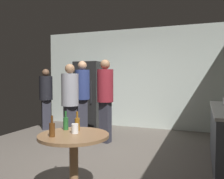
{
  "coord_description": "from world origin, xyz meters",
  "views": [
    {
      "loc": [
        1.83,
        -3.74,
        1.37
      ],
      "look_at": [
        0.36,
        0.1,
        1.16
      ],
      "focal_mm": 38.26,
      "sensor_mm": 36.0,
      "label": 1
    }
  ],
  "objects_px": {
    "person_in_maroon_shirt": "(105,94)",
    "person_in_navy_shirt": "(82,92)",
    "beer_bottle_brown": "(52,129)",
    "beer_bottle_green": "(66,123)",
    "foreground_table": "(74,143)",
    "person_in_black_shirt": "(46,94)",
    "plastic_cup_white": "(75,129)",
    "beer_bottle_amber": "(77,124)",
    "refrigerator": "(90,94)",
    "person_in_gray_shirt": "(70,98)"
  },
  "relations": [
    {
      "from": "refrigerator",
      "to": "beer_bottle_green",
      "type": "height_order",
      "value": "refrigerator"
    },
    {
      "from": "beer_bottle_brown",
      "to": "person_in_maroon_shirt",
      "type": "relative_size",
      "value": 0.13
    },
    {
      "from": "person_in_navy_shirt",
      "to": "plastic_cup_white",
      "type": "bearing_deg",
      "value": -6.77
    },
    {
      "from": "refrigerator",
      "to": "plastic_cup_white",
      "type": "relative_size",
      "value": 16.36
    },
    {
      "from": "beer_bottle_amber",
      "to": "person_in_maroon_shirt",
      "type": "relative_size",
      "value": 0.13
    },
    {
      "from": "person_in_black_shirt",
      "to": "person_in_navy_shirt",
      "type": "bearing_deg",
      "value": 31.46
    },
    {
      "from": "foreground_table",
      "to": "plastic_cup_white",
      "type": "bearing_deg",
      "value": 97.91
    },
    {
      "from": "plastic_cup_white",
      "to": "beer_bottle_amber",
      "type": "bearing_deg",
      "value": 109.09
    },
    {
      "from": "beer_bottle_green",
      "to": "person_in_black_shirt",
      "type": "xyz_separation_m",
      "value": [
        -2.3,
        2.72,
        0.11
      ]
    },
    {
      "from": "refrigerator",
      "to": "person_in_gray_shirt",
      "type": "xyz_separation_m",
      "value": [
        0.47,
        -1.82,
        0.06
      ]
    },
    {
      "from": "foreground_table",
      "to": "person_in_black_shirt",
      "type": "height_order",
      "value": "person_in_black_shirt"
    },
    {
      "from": "refrigerator",
      "to": "beer_bottle_green",
      "type": "distance_m",
      "value": 3.72
    },
    {
      "from": "beer_bottle_brown",
      "to": "beer_bottle_amber",
      "type": "bearing_deg",
      "value": 74.74
    },
    {
      "from": "person_in_maroon_shirt",
      "to": "person_in_black_shirt",
      "type": "bearing_deg",
      "value": -98.69
    },
    {
      "from": "beer_bottle_brown",
      "to": "plastic_cup_white",
      "type": "xyz_separation_m",
      "value": [
        0.15,
        0.22,
        -0.03
      ]
    },
    {
      "from": "plastic_cup_white",
      "to": "person_in_navy_shirt",
      "type": "bearing_deg",
      "value": 116.29
    },
    {
      "from": "beer_bottle_amber",
      "to": "plastic_cup_white",
      "type": "height_order",
      "value": "beer_bottle_amber"
    },
    {
      "from": "person_in_maroon_shirt",
      "to": "person_in_gray_shirt",
      "type": "bearing_deg",
      "value": -40.62
    },
    {
      "from": "beer_bottle_brown",
      "to": "refrigerator",
      "type": "bearing_deg",
      "value": 110.66
    },
    {
      "from": "refrigerator",
      "to": "person_in_gray_shirt",
      "type": "relative_size",
      "value": 1.1
    },
    {
      "from": "beer_bottle_amber",
      "to": "beer_bottle_brown",
      "type": "relative_size",
      "value": 1.0
    },
    {
      "from": "foreground_table",
      "to": "person_in_black_shirt",
      "type": "distance_m",
      "value": 3.83
    },
    {
      "from": "beer_bottle_green",
      "to": "plastic_cup_white",
      "type": "bearing_deg",
      "value": -32.52
    },
    {
      "from": "beer_bottle_amber",
      "to": "plastic_cup_white",
      "type": "distance_m",
      "value": 0.16
    },
    {
      "from": "beer_bottle_green",
      "to": "person_in_maroon_shirt",
      "type": "relative_size",
      "value": 0.13
    },
    {
      "from": "beer_bottle_green",
      "to": "person_in_navy_shirt",
      "type": "xyz_separation_m",
      "value": [
        -1.06,
        2.42,
        0.21
      ]
    },
    {
      "from": "person_in_maroon_shirt",
      "to": "person_in_navy_shirt",
      "type": "relative_size",
      "value": 1.0
    },
    {
      "from": "beer_bottle_green",
      "to": "plastic_cup_white",
      "type": "distance_m",
      "value": 0.24
    },
    {
      "from": "beer_bottle_brown",
      "to": "person_in_navy_shirt",
      "type": "bearing_deg",
      "value": 111.79
    },
    {
      "from": "refrigerator",
      "to": "person_in_navy_shirt",
      "type": "bearing_deg",
      "value": -72.46
    },
    {
      "from": "person_in_navy_shirt",
      "to": "beer_bottle_green",
      "type": "bearing_deg",
      "value": -9.42
    },
    {
      "from": "beer_bottle_amber",
      "to": "refrigerator",
      "type": "bearing_deg",
      "value": 114.08
    },
    {
      "from": "refrigerator",
      "to": "foreground_table",
      "type": "distance_m",
      "value": 3.96
    },
    {
      "from": "refrigerator",
      "to": "person_in_maroon_shirt",
      "type": "distance_m",
      "value": 1.69
    },
    {
      "from": "beer_bottle_brown",
      "to": "person_in_maroon_shirt",
      "type": "height_order",
      "value": "person_in_maroon_shirt"
    },
    {
      "from": "refrigerator",
      "to": "person_in_black_shirt",
      "type": "xyz_separation_m",
      "value": [
        -0.91,
        -0.73,
        0.03
      ]
    },
    {
      "from": "beer_bottle_green",
      "to": "beer_bottle_brown",
      "type": "bearing_deg",
      "value": -82.14
    },
    {
      "from": "refrigerator",
      "to": "foreground_table",
      "type": "height_order",
      "value": "refrigerator"
    },
    {
      "from": "beer_bottle_brown",
      "to": "plastic_cup_white",
      "type": "relative_size",
      "value": 2.09
    },
    {
      "from": "foreground_table",
      "to": "beer_bottle_brown",
      "type": "distance_m",
      "value": 0.31
    },
    {
      "from": "refrigerator",
      "to": "beer_bottle_amber",
      "type": "distance_m",
      "value": 3.76
    },
    {
      "from": "beer_bottle_green",
      "to": "person_in_navy_shirt",
      "type": "relative_size",
      "value": 0.13
    },
    {
      "from": "person_in_gray_shirt",
      "to": "beer_bottle_brown",
      "type": "bearing_deg",
      "value": -30.44
    },
    {
      "from": "beer_bottle_brown",
      "to": "person_in_navy_shirt",
      "type": "height_order",
      "value": "person_in_navy_shirt"
    },
    {
      "from": "plastic_cup_white",
      "to": "foreground_table",
      "type": "bearing_deg",
      "value": -82.09
    },
    {
      "from": "person_in_navy_shirt",
      "to": "person_in_gray_shirt",
      "type": "relative_size",
      "value": 1.07
    },
    {
      "from": "foreground_table",
      "to": "beer_bottle_brown",
      "type": "relative_size",
      "value": 3.48
    },
    {
      "from": "person_in_maroon_shirt",
      "to": "person_in_navy_shirt",
      "type": "distance_m",
      "value": 0.77
    },
    {
      "from": "plastic_cup_white",
      "to": "person_in_black_shirt",
      "type": "bearing_deg",
      "value": 131.23
    },
    {
      "from": "person_in_black_shirt",
      "to": "beer_bottle_green",
      "type": "bearing_deg",
      "value": -4.74
    }
  ]
}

